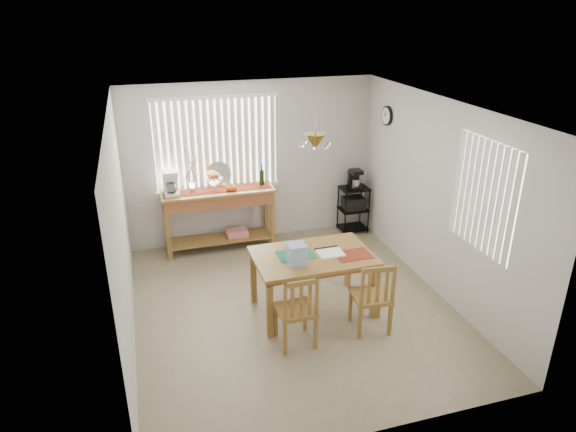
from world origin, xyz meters
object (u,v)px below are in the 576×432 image
object	(u,v)px
sideboard	(219,205)
dining_table	(313,261)
cart_items	(355,179)
chair_left	(297,311)
chair_right	(372,297)
wire_cart	(353,205)

from	to	relation	value
sideboard	dining_table	bearing A→B (deg)	-68.94
cart_items	chair_left	bearing A→B (deg)	-124.21
chair_left	chair_right	xyz separation A→B (m)	(0.94, 0.01, 0.01)
wire_cart	dining_table	distance (m)	2.60
sideboard	wire_cart	world-z (taller)	sideboard
chair_left	chair_right	world-z (taller)	chair_right
wire_cart	cart_items	world-z (taller)	cart_items
sideboard	wire_cart	bearing A→B (deg)	0.41
sideboard	wire_cart	distance (m)	2.31
cart_items	wire_cart	bearing A→B (deg)	-90.00
wire_cart	dining_table	xyz separation A→B (m)	(-1.48, -2.13, 0.22)
cart_items	chair_left	size ratio (longest dim) A/B	0.35
wire_cart	chair_right	bearing A→B (deg)	-108.98
chair_left	chair_right	distance (m)	0.94
cart_items	dining_table	world-z (taller)	cart_items
chair_left	chair_right	size ratio (longest dim) A/B	0.98
chair_right	dining_table	bearing A→B (deg)	129.69
cart_items	chair_left	xyz separation A→B (m)	(-1.89, -2.79, -0.49)
dining_table	chair_right	distance (m)	0.86
wire_cart	cart_items	size ratio (longest dim) A/B	2.43
sideboard	cart_items	size ratio (longest dim) A/B	5.39
dining_table	chair_right	world-z (taller)	chair_right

